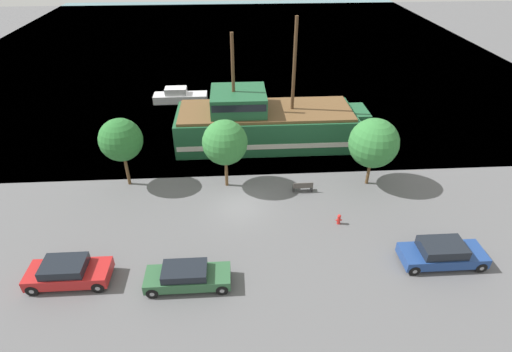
{
  "coord_description": "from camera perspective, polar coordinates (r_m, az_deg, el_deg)",
  "views": [
    {
      "loc": [
        -0.25,
        -23.18,
        17.63
      ],
      "look_at": [
        1.31,
        2.0,
        1.2
      ],
      "focal_mm": 28.0,
      "sensor_mm": 36.0,
      "label": 1
    }
  ],
  "objects": [
    {
      "name": "bench_promenade_east",
      "position": [
        30.48,
        6.71,
        -1.53
      ],
      "size": [
        1.5,
        0.45,
        0.85
      ],
      "color": "#4C4742",
      "rests_on": "ground_plane"
    },
    {
      "name": "fire_hydrant",
      "position": [
        27.81,
        11.76,
        -6.02
      ],
      "size": [
        0.42,
        0.25,
        0.76
      ],
      "color": "red",
      "rests_on": "ground_plane"
    },
    {
      "name": "parked_car_curb_front",
      "position": [
        23.4,
        -9.8,
        -13.94
      ],
      "size": [
        4.78,
        1.78,
        1.36
      ],
      "color": "#2D5B38",
      "rests_on": "ground_plane"
    },
    {
      "name": "ground_plane",
      "position": [
        29.12,
        -2.34,
        -4.21
      ],
      "size": [
        160.0,
        160.0,
        0.0
      ],
      "primitive_type": "plane",
      "color": "#5B5B5E"
    },
    {
      "name": "tree_row_midwest",
      "position": [
        30.85,
        16.46,
        4.53
      ],
      "size": [
        3.71,
        3.71,
        5.43
      ],
      "color": "brown",
      "rests_on": "ground_plane"
    },
    {
      "name": "tree_row_east",
      "position": [
        31.01,
        -18.75,
        4.91
      ],
      "size": [
        3.19,
        3.19,
        5.49
      ],
      "color": "brown",
      "rests_on": "ground_plane"
    },
    {
      "name": "moored_boat_dockside",
      "position": [
        46.71,
        -10.85,
        11.13
      ],
      "size": [
        5.94,
        1.84,
        1.63
      ],
      "color": "silver",
      "rests_on": "water_surface"
    },
    {
      "name": "parked_car_curb_mid",
      "position": [
        26.7,
        25.05,
        -9.96
      ],
      "size": [
        4.97,
        1.97,
        1.52
      ],
      "color": "navy",
      "rests_on": "ground_plane"
    },
    {
      "name": "water_surface",
      "position": [
        69.45,
        -3.39,
        18.32
      ],
      "size": [
        80.0,
        80.0,
        0.0
      ],
      "primitive_type": "plane",
      "color": "slate",
      "rests_on": "ground"
    },
    {
      "name": "parked_car_curb_rear",
      "position": [
        25.53,
        -25.27,
        -12.32
      ],
      "size": [
        4.57,
        1.94,
        1.5
      ],
      "color": "#B21E1E",
      "rests_on": "ground_plane"
    },
    {
      "name": "pirate_ship",
      "position": [
        36.48,
        1.17,
        7.56
      ],
      "size": [
        17.18,
        5.84,
        11.12
      ],
      "color": "#1E5633",
      "rests_on": "water_surface"
    },
    {
      "name": "tree_row_mideast",
      "position": [
        29.36,
        -4.46,
        4.79
      ],
      "size": [
        3.35,
        3.35,
        5.45
      ],
      "color": "brown",
      "rests_on": "ground_plane"
    }
  ]
}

